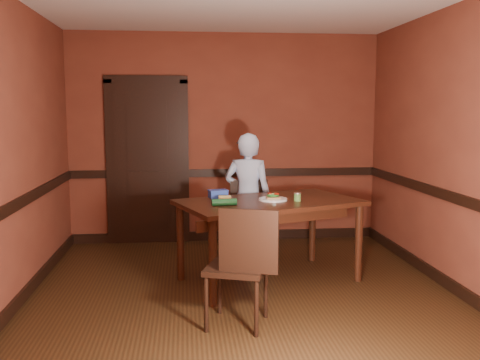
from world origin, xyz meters
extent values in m
cube|color=black|center=(0.00, 0.00, 0.00)|extent=(4.00, 4.50, 0.01)
cube|color=brown|center=(0.00, 2.25, 1.35)|extent=(4.00, 0.02, 2.70)
cube|color=brown|center=(0.00, -2.25, 1.35)|extent=(4.00, 0.02, 2.70)
cube|color=brown|center=(-2.00, 0.00, 1.35)|extent=(0.02, 4.50, 2.70)
cube|color=brown|center=(2.00, 0.00, 1.35)|extent=(0.02, 4.50, 2.70)
cube|color=black|center=(0.00, 2.23, 0.90)|extent=(4.00, 0.03, 0.10)
cube|color=black|center=(-1.99, 0.00, 0.90)|extent=(0.03, 4.50, 0.10)
cube|color=black|center=(1.99, 0.00, 0.90)|extent=(0.03, 4.50, 0.10)
cube|color=black|center=(0.00, 2.23, 0.06)|extent=(4.00, 0.03, 0.12)
cube|color=black|center=(-1.99, 0.00, 0.06)|extent=(0.03, 4.50, 0.12)
cube|color=black|center=(1.99, 0.00, 0.06)|extent=(0.03, 4.50, 0.12)
cube|color=black|center=(-1.00, 2.21, 1.02)|extent=(0.85, 0.04, 2.05)
cube|color=black|center=(-1.48, 2.23, 1.02)|extent=(0.10, 0.06, 2.15)
cube|color=black|center=(-0.52, 2.23, 1.02)|extent=(0.10, 0.06, 2.15)
cube|color=black|center=(-1.00, 2.23, 2.10)|extent=(1.05, 0.06, 0.10)
cube|color=black|center=(0.31, 0.49, 0.41)|extent=(1.99, 1.53, 0.82)
imported|color=#A8C0E5|center=(0.18, 1.19, 0.73)|extent=(0.62, 0.50, 1.47)
cylinder|color=white|center=(0.35, 0.50, 0.83)|extent=(0.29, 0.29, 0.01)
cube|color=#A78251|center=(0.35, 0.50, 0.85)|extent=(0.13, 0.12, 0.02)
ellipsoid|color=#2F862E|center=(0.35, 0.50, 0.87)|extent=(0.12, 0.11, 0.03)
cylinder|color=#C30E03|center=(0.32, 0.51, 0.89)|extent=(0.05, 0.05, 0.01)
cylinder|color=#C30E03|center=(0.38, 0.49, 0.89)|extent=(0.05, 0.05, 0.01)
cylinder|color=#90AE5D|center=(0.31, 0.47, 0.89)|extent=(0.04, 0.04, 0.01)
cylinder|color=#90AE5D|center=(0.37, 0.52, 0.89)|extent=(0.04, 0.04, 0.01)
cylinder|color=#90AE5D|center=(0.35, 0.50, 0.89)|extent=(0.04, 0.04, 0.01)
cylinder|color=#5A923F|center=(0.58, 0.43, 0.86)|extent=(0.07, 0.07, 0.07)
cylinder|color=beige|center=(0.58, 0.43, 0.90)|extent=(0.07, 0.07, 0.01)
cylinder|color=white|center=(-0.14, 0.51, 0.83)|extent=(0.16, 0.16, 0.01)
cube|color=#EBD36C|center=(-0.14, 0.51, 0.85)|extent=(0.12, 0.08, 0.04)
cube|color=blue|center=(-0.19, 0.71, 0.86)|extent=(0.20, 0.16, 0.07)
cube|color=blue|center=(-0.19, 0.71, 0.90)|extent=(0.22, 0.17, 0.01)
cylinder|color=#14471F|center=(-0.16, 0.24, 0.86)|extent=(0.24, 0.09, 0.07)
camera|label=1|loc=(-0.52, -4.70, 1.71)|focal=40.00mm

